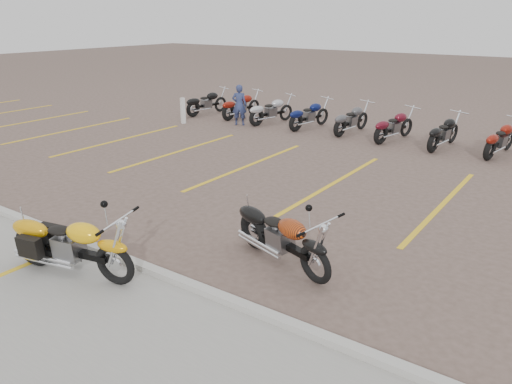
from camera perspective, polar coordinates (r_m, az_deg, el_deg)
ground at (r=9.66m, az=-1.78°, el=-5.15°), size 100.00×100.00×0.00m
concrete_apron at (r=7.11m, az=-25.13°, el=-17.19°), size 60.00×5.00×0.01m
curb at (r=8.30m, az=-10.18°, el=-9.44°), size 60.00×0.18×0.12m
parking_stripes at (r=12.86m, az=8.94°, el=1.04°), size 38.00×5.50×0.01m
yellow_cruiser at (r=8.67m, az=-20.47°, el=-5.90°), size 2.39×0.64×0.99m
flame_cruiser at (r=8.50m, az=3.00°, el=-5.27°), size 2.24×0.86×0.95m
person_a at (r=19.43m, az=-1.92°, el=9.91°), size 0.67×0.58×1.55m
bollard at (r=19.97m, az=-8.35°, el=9.18°), size 0.20×0.20×1.00m
bg_bike_row at (r=17.34m, az=20.89°, el=6.70°), size 20.77×2.08×1.10m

